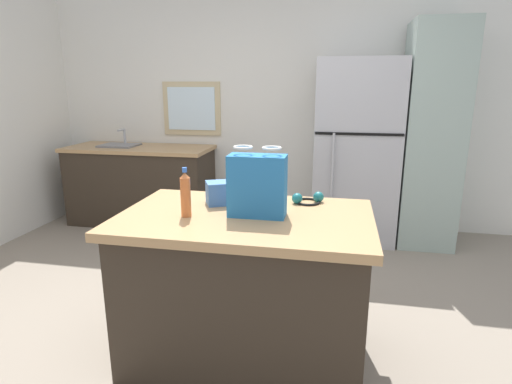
{
  "coord_description": "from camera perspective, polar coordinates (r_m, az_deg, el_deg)",
  "views": [
    {
      "loc": [
        0.69,
        -2.26,
        1.57
      ],
      "look_at": [
        0.21,
        0.15,
        0.92
      ],
      "focal_mm": 29.12,
      "sensor_mm": 36.0,
      "label": 1
    }
  ],
  "objects": [
    {
      "name": "ground",
      "position": [
        2.83,
        -5.04,
        -18.98
      ],
      "size": [
        6.29,
        6.29,
        0.0
      ],
      "primitive_type": "plane",
      "color": "gray"
    },
    {
      "name": "back_wall",
      "position": [
        4.72,
        2.75,
        12.32
      ],
      "size": [
        5.24,
        0.13,
        2.75
      ],
      "color": "silver",
      "rests_on": "ground"
    },
    {
      "name": "small_box",
      "position": [
        2.46,
        -4.92,
        -0.11
      ],
      "size": [
        0.2,
        0.19,
        0.13
      ],
      "primitive_type": "cube",
      "rotation": [
        0.0,
        0.0,
        0.45
      ],
      "color": "#4775B7",
      "rests_on": "kitchen_island"
    },
    {
      "name": "kitchen_island",
      "position": [
        2.44,
        -1.41,
        -12.84
      ],
      "size": [
        1.38,
        0.88,
        0.87
      ],
      "color": "#33281E",
      "rests_on": "ground"
    },
    {
      "name": "refrigerator",
      "position": [
        4.31,
        13.6,
        5.39
      ],
      "size": [
        0.82,
        0.69,
        1.8
      ],
      "color": "#B7B7BC",
      "rests_on": "ground"
    },
    {
      "name": "bottle",
      "position": [
        2.24,
        -9.65,
        -0.34
      ],
      "size": [
        0.05,
        0.05,
        0.27
      ],
      "color": "#C66633",
      "rests_on": "kitchen_island"
    },
    {
      "name": "tall_cabinet",
      "position": [
        4.38,
        22.88,
        6.93
      ],
      "size": [
        0.53,
        0.62,
        2.13
      ],
      "color": "#9EB2A8",
      "rests_on": "ground"
    },
    {
      "name": "sink_counter",
      "position": [
        4.93,
        -15.52,
        1.04
      ],
      "size": [
        1.62,
        0.67,
        1.07
      ],
      "color": "#33281E",
      "rests_on": "ground"
    },
    {
      "name": "ear_defenders",
      "position": [
        2.5,
        7.13,
        -0.99
      ],
      "size": [
        0.2,
        0.2,
        0.06
      ],
      "color": "black",
      "rests_on": "kitchen_island"
    },
    {
      "name": "shopping_bag",
      "position": [
        2.21,
        0.18,
        0.93
      ],
      "size": [
        0.31,
        0.15,
        0.38
      ],
      "color": "#236BAD",
      "rests_on": "kitchen_island"
    }
  ]
}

